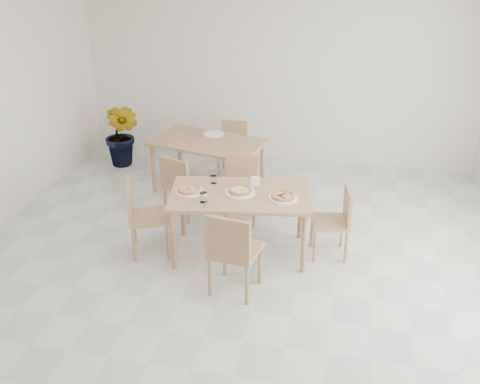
% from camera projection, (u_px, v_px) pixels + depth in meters
% --- Properties ---
extents(main_table, '(1.65, 1.10, 0.75)m').
position_uv_depth(main_table, '(240.00, 200.00, 6.17)').
color(main_table, tan).
rests_on(main_table, ground).
extents(chair_south, '(0.53, 0.53, 0.93)m').
position_uv_depth(chair_south, '(232.00, 248.00, 5.50)').
color(chair_south, tan).
rests_on(chair_south, ground).
extents(chair_north, '(0.46, 0.46, 0.82)m').
position_uv_depth(chair_north, '(241.00, 184.00, 7.02)').
color(chair_north, tan).
rests_on(chair_north, ground).
extents(chair_west, '(0.57, 0.57, 0.89)m').
position_uv_depth(chair_west, '(141.00, 212.00, 6.24)').
color(chair_west, tan).
rests_on(chair_west, ground).
extents(chair_east, '(0.47, 0.47, 0.81)m').
position_uv_depth(chair_east, '(337.00, 218.00, 6.22)').
color(chair_east, tan).
rests_on(chair_east, ground).
extents(plate_margherita, '(0.31, 0.31, 0.02)m').
position_uv_depth(plate_margherita, '(189.00, 191.00, 6.17)').
color(plate_margherita, white).
rests_on(plate_margherita, main_table).
extents(plate_mushroom, '(0.33, 0.33, 0.02)m').
position_uv_depth(plate_mushroom, '(240.00, 192.00, 6.14)').
color(plate_mushroom, white).
rests_on(plate_mushroom, main_table).
extents(plate_pepperoni, '(0.32, 0.32, 0.02)m').
position_uv_depth(plate_pepperoni, '(283.00, 198.00, 6.02)').
color(plate_pepperoni, white).
rests_on(plate_pepperoni, main_table).
extents(pizza_margherita, '(0.32, 0.32, 0.03)m').
position_uv_depth(pizza_margherita, '(189.00, 189.00, 6.16)').
color(pizza_margherita, tan).
rests_on(pizza_margherita, plate_margherita).
extents(pizza_mushroom, '(0.29, 0.29, 0.03)m').
position_uv_depth(pizza_mushroom, '(240.00, 190.00, 6.13)').
color(pizza_mushroom, tan).
rests_on(pizza_mushroom, plate_mushroom).
extents(pizza_pepperoni, '(0.31, 0.31, 0.03)m').
position_uv_depth(pizza_pepperoni, '(283.00, 196.00, 6.01)').
color(pizza_pepperoni, tan).
rests_on(pizza_pepperoni, plate_pepperoni).
extents(tumbler_a, '(0.07, 0.07, 0.09)m').
position_uv_depth(tumbler_a, '(214.00, 179.00, 6.36)').
color(tumbler_a, white).
rests_on(tumbler_a, main_table).
extents(tumbler_b, '(0.08, 0.08, 0.11)m').
position_uv_depth(tumbler_b, '(203.00, 197.00, 5.93)').
color(tumbler_b, white).
rests_on(tumbler_b, main_table).
extents(napkin_holder, '(0.11, 0.06, 0.12)m').
position_uv_depth(napkin_holder, '(255.00, 182.00, 6.26)').
color(napkin_holder, silver).
rests_on(napkin_holder, main_table).
extents(fork_a, '(0.06, 0.18, 0.01)m').
position_uv_depth(fork_a, '(233.00, 182.00, 6.40)').
color(fork_a, silver).
rests_on(fork_a, main_table).
extents(fork_b, '(0.04, 0.17, 0.01)m').
position_uv_depth(fork_b, '(205.00, 204.00, 5.90)').
color(fork_b, silver).
rests_on(fork_b, main_table).
extents(second_table, '(1.63, 1.17, 0.75)m').
position_uv_depth(second_table, '(208.00, 147.00, 7.63)').
color(second_table, tan).
rests_on(second_table, ground).
extents(chair_back_s, '(0.53, 0.53, 0.84)m').
position_uv_depth(chair_back_s, '(180.00, 182.00, 7.02)').
color(chair_back_s, tan).
rests_on(chair_back_s, ground).
extents(chair_back_n, '(0.39, 0.39, 0.78)m').
position_uv_depth(chair_back_n, '(233.00, 144.00, 8.33)').
color(chair_back_n, tan).
rests_on(chair_back_n, ground).
extents(plate_empty, '(0.29, 0.29, 0.02)m').
position_uv_depth(plate_empty, '(214.00, 134.00, 7.81)').
color(plate_empty, white).
rests_on(plate_empty, second_table).
extents(potted_plant, '(0.66, 0.59, 1.01)m').
position_uv_depth(potted_plant, '(122.00, 135.00, 8.53)').
color(potted_plant, '#21651E').
rests_on(potted_plant, ground).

